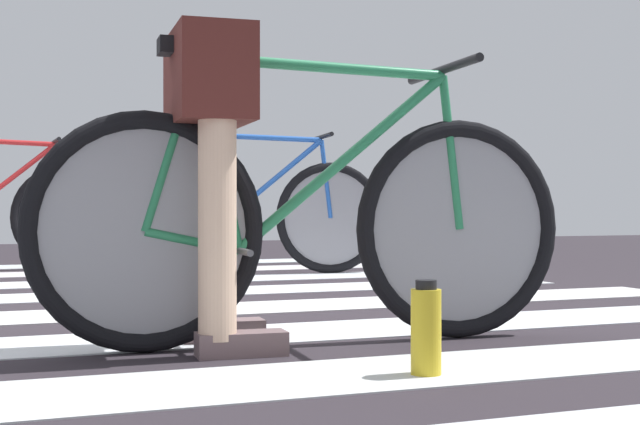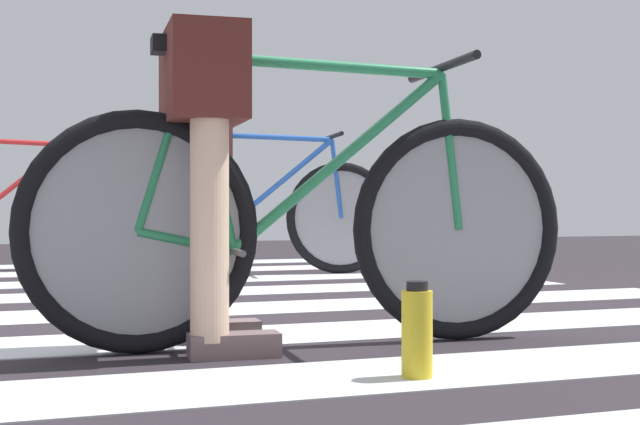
% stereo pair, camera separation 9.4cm
% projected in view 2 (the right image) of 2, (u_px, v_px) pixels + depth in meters
% --- Properties ---
extents(ground, '(18.00, 14.00, 0.02)m').
position_uv_depth(ground, '(107.00, 313.00, 3.68)').
color(ground, '#2A242A').
extents(crosswalk_markings, '(5.40, 5.78, 0.00)m').
position_uv_depth(crosswalk_markings, '(112.00, 304.00, 3.91)').
color(crosswalk_markings, silver).
rests_on(crosswalk_markings, ground).
extents(bicycle_1_of_3, '(1.74, 0.52, 0.93)m').
position_uv_depth(bicycle_1_of_3, '(305.00, 222.00, 2.73)').
color(bicycle_1_of_3, black).
rests_on(bicycle_1_of_3, ground).
extents(cyclist_1_of_3, '(0.34, 0.42, 0.96)m').
position_uv_depth(cyclist_1_of_3, '(204.00, 143.00, 2.64)').
color(cyclist_1_of_3, beige).
rests_on(cyclist_1_of_3, ground).
extents(bicycle_2_of_3, '(1.73, 0.52, 0.93)m').
position_uv_depth(bicycle_2_of_3, '(262.00, 214.00, 5.57)').
color(bicycle_2_of_3, black).
rests_on(bicycle_2_of_3, ground).
extents(cyclist_2_of_3, '(0.36, 0.43, 0.97)m').
position_uv_depth(cyclist_2_of_3, '(212.00, 174.00, 5.50)').
color(cyclist_2_of_3, tan).
rests_on(cyclist_2_of_3, ground).
extents(water_bottle, '(0.08, 0.08, 0.24)m').
position_uv_depth(water_bottle, '(417.00, 332.00, 2.22)').
color(water_bottle, gold).
rests_on(water_bottle, ground).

